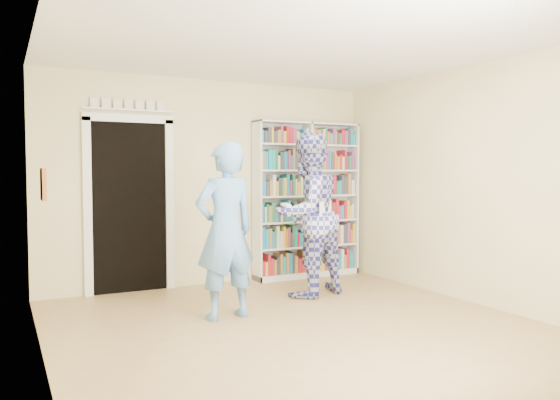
{
  "coord_description": "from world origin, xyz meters",
  "views": [
    {
      "loc": [
        -2.53,
        -4.35,
        1.5
      ],
      "look_at": [
        0.18,
        0.9,
        1.19
      ],
      "focal_mm": 35.0,
      "sensor_mm": 36.0,
      "label": 1
    }
  ],
  "objects": [
    {
      "name": "floor",
      "position": [
        0.0,
        0.0,
        0.0
      ],
      "size": [
        5.0,
        5.0,
        0.0
      ],
      "primitive_type": "plane",
      "color": "#A37D4F",
      "rests_on": "ground"
    },
    {
      "name": "ceiling",
      "position": [
        0.0,
        0.0,
        2.7
      ],
      "size": [
        5.0,
        5.0,
        0.0
      ],
      "primitive_type": "plane",
      "rotation": [
        3.14,
        0.0,
        0.0
      ],
      "color": "white",
      "rests_on": "wall_back"
    },
    {
      "name": "wall_back",
      "position": [
        0.0,
        2.5,
        1.35
      ],
      "size": [
        4.5,
        0.0,
        4.5
      ],
      "primitive_type": "plane",
      "rotation": [
        1.57,
        0.0,
        0.0
      ],
      "color": "#F5E6A9",
      "rests_on": "floor"
    },
    {
      "name": "wall_left",
      "position": [
        -2.25,
        0.0,
        1.35
      ],
      "size": [
        0.0,
        5.0,
        5.0
      ],
      "primitive_type": "plane",
      "rotation": [
        1.57,
        0.0,
        1.57
      ],
      "color": "#F5E6A9",
      "rests_on": "floor"
    },
    {
      "name": "wall_right",
      "position": [
        2.25,
        0.0,
        1.35
      ],
      "size": [
        0.0,
        5.0,
        5.0
      ],
      "primitive_type": "plane",
      "rotation": [
        1.57,
        0.0,
        -1.57
      ],
      "color": "#F5E6A9",
      "rests_on": "floor"
    },
    {
      "name": "bookshelf",
      "position": [
        1.35,
        2.34,
        1.11
      ],
      "size": [
        1.59,
        0.3,
        2.19
      ],
      "rotation": [
        0.0,
        0.0,
        -0.43
      ],
      "color": "white",
      "rests_on": "floor"
    },
    {
      "name": "doorway",
      "position": [
        -1.1,
        2.48,
        1.18
      ],
      "size": [
        1.1,
        0.08,
        2.43
      ],
      "color": "black",
      "rests_on": "floor"
    },
    {
      "name": "wall_art",
      "position": [
        -2.23,
        0.2,
        1.4
      ],
      "size": [
        0.03,
        0.25,
        0.25
      ],
      "primitive_type": "cube",
      "color": "brown",
      "rests_on": "wall_left"
    },
    {
      "name": "man_blue",
      "position": [
        -0.5,
        0.78,
        0.9
      ],
      "size": [
        0.7,
        0.5,
        1.8
      ],
      "primitive_type": "imported",
      "rotation": [
        0.0,
        0.0,
        3.26
      ],
      "color": "#629ADA",
      "rests_on": "floor"
    },
    {
      "name": "man_plaid",
      "position": [
        0.76,
        1.29,
        0.98
      ],
      "size": [
        1.12,
        0.97,
        1.96
      ],
      "primitive_type": "imported",
      "rotation": [
        0.0,
        0.0,
        3.41
      ],
      "color": "#313296",
      "rests_on": "floor"
    },
    {
      "name": "paper_sheet",
      "position": [
        0.84,
        1.03,
        1.0
      ],
      "size": [
        0.2,
        0.08,
        0.3
      ],
      "primitive_type": "cube",
      "rotation": [
        0.0,
        0.0,
        0.33
      ],
      "color": "white",
      "rests_on": "man_plaid"
    }
  ]
}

